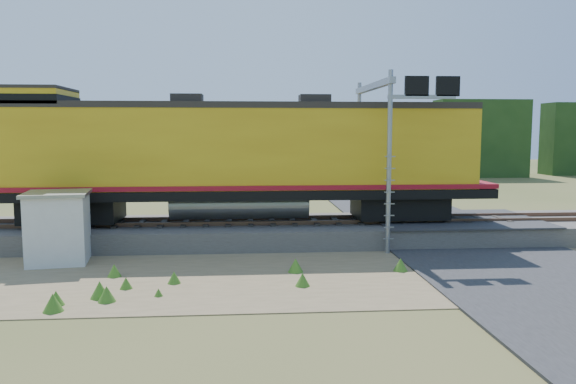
{
  "coord_description": "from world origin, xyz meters",
  "views": [
    {
      "loc": [
        -2.03,
        -17.27,
        4.63
      ],
      "look_at": [
        -0.45,
        3.0,
        2.4
      ],
      "focal_mm": 35.0,
      "sensor_mm": 36.0,
      "label": 1
    }
  ],
  "objects": [
    {
      "name": "ground",
      "position": [
        0.0,
        0.0,
        0.0
      ],
      "size": [
        140.0,
        140.0,
        0.0
      ],
      "primitive_type": "plane",
      "color": "#475123",
      "rests_on": "ground"
    },
    {
      "name": "ballast",
      "position": [
        0.0,
        6.0,
        0.4
      ],
      "size": [
        70.0,
        5.0,
        0.8
      ],
      "primitive_type": "cube",
      "color": "slate",
      "rests_on": "ground"
    },
    {
      "name": "rails",
      "position": [
        0.0,
        6.0,
        0.88
      ],
      "size": [
        70.0,
        1.54,
        0.16
      ],
      "color": "brown",
      "rests_on": "ballast"
    },
    {
      "name": "dirt_shoulder",
      "position": [
        -2.0,
        0.5,
        0.01
      ],
      "size": [
        26.0,
        8.0,
        0.03
      ],
      "primitive_type": "cube",
      "color": "#8C7754",
      "rests_on": "ground"
    },
    {
      "name": "road",
      "position": [
        7.0,
        0.74,
        0.09
      ],
      "size": [
        7.0,
        66.0,
        0.86
      ],
      "color": "#38383A",
      "rests_on": "ground"
    },
    {
      "name": "tree_line_north",
      "position": [
        0.0,
        38.0,
        3.07
      ],
      "size": [
        130.0,
        3.0,
        6.5
      ],
      "color": "#1B3714",
      "rests_on": "ground"
    },
    {
      "name": "weed_clumps",
      "position": [
        -3.5,
        0.1,
        0.0
      ],
      "size": [
        15.0,
        6.2,
        0.56
      ],
      "primitive_type": null,
      "color": "#417521",
      "rests_on": "ground"
    },
    {
      "name": "locomotive",
      "position": [
        -2.55,
        6.0,
        3.61
      ],
      "size": [
        20.83,
        3.18,
        5.37
      ],
      "color": "black",
      "rests_on": "rails"
    },
    {
      "name": "shed",
      "position": [
        -8.54,
        2.63,
        1.27
      ],
      "size": [
        2.41,
        2.41,
        2.51
      ],
      "rotation": [
        0.0,
        0.0,
        0.15
      ],
      "color": "silver",
      "rests_on": "ground"
    },
    {
      "name": "signal_gantry",
      "position": [
        3.68,
        5.34,
        5.15
      ],
      "size": [
        2.71,
        6.2,
        6.85
      ],
      "color": "gray",
      "rests_on": "ground"
    }
  ]
}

